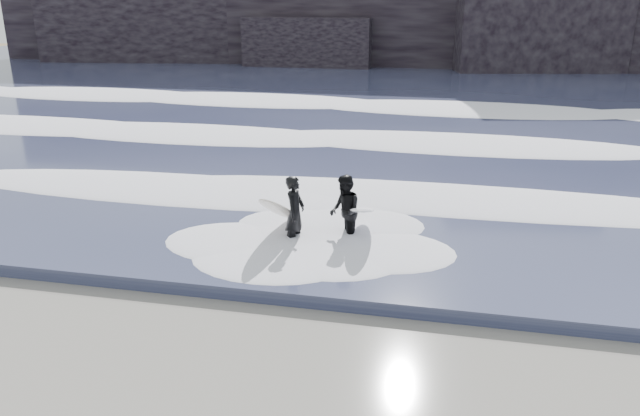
{
  "coord_description": "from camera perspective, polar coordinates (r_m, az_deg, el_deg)",
  "views": [
    {
      "loc": [
        3.51,
        -7.5,
        5.83
      ],
      "look_at": [
        0.57,
        6.11,
        1.0
      ],
      "focal_mm": 35.0,
      "sensor_mm": 36.0,
      "label": 1
    }
  ],
  "objects": [
    {
      "name": "foam_near",
      "position": [
        17.72,
        0.16,
        1.29
      ],
      "size": [
        60.0,
        3.2,
        0.2
      ],
      "primitive_type": "ellipsoid",
      "color": "white",
      "rests_on": "sea"
    },
    {
      "name": "surfer_left",
      "position": [
        14.74,
        -2.66,
        -0.4
      ],
      "size": [
        1.06,
        2.09,
        1.8
      ],
      "color": "black",
      "rests_on": "ground"
    },
    {
      "name": "ground",
      "position": [
        10.13,
        -10.96,
        -16.43
      ],
      "size": [
        120.0,
        120.0,
        0.0
      ],
      "primitive_type": "plane",
      "color": "olive",
      "rests_on": "ground"
    },
    {
      "name": "foam_far",
      "position": [
        33.13,
        6.01,
        9.68
      ],
      "size": [
        60.0,
        4.8,
        0.3
      ],
      "primitive_type": "ellipsoid",
      "color": "white",
      "rests_on": "sea"
    },
    {
      "name": "headland",
      "position": [
        53.62,
        8.85,
        18.03
      ],
      "size": [
        70.0,
        9.0,
        10.0
      ],
      "primitive_type": "cube",
      "color": "black",
      "rests_on": "ground"
    },
    {
      "name": "surfer_right",
      "position": [
        14.86,
        2.45,
        -0.3
      ],
      "size": [
        1.24,
        2.07,
        1.77
      ],
      "color": "black",
      "rests_on": "ground"
    },
    {
      "name": "foam_mid",
      "position": [
        24.37,
        3.61,
        6.27
      ],
      "size": [
        60.0,
        4.0,
        0.24
      ],
      "primitive_type": "ellipsoid",
      "color": "white",
      "rests_on": "sea"
    },
    {
      "name": "sea",
      "position": [
        37.11,
        6.7,
        10.2
      ],
      "size": [
        90.0,
        52.0,
        0.3
      ],
      "primitive_type": "cube",
      "color": "#323856",
      "rests_on": "ground"
    }
  ]
}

